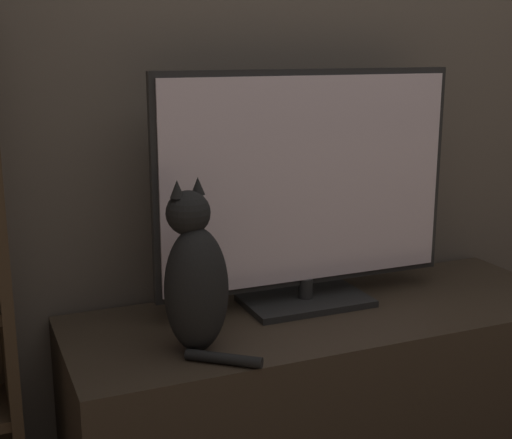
% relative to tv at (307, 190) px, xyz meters
% --- Properties ---
extents(wall_back, '(4.80, 0.05, 2.60)m').
position_rel_tv_xyz_m(wall_back, '(0.03, 0.23, 0.45)').
color(wall_back, '#60564C').
rests_on(wall_back, ground_plane).
extents(tv_stand, '(1.55, 0.56, 0.50)m').
position_rel_tv_xyz_m(tv_stand, '(0.03, -0.09, -0.60)').
color(tv_stand, '#33281E').
rests_on(tv_stand, ground_plane).
extents(tv, '(0.94, 0.23, 0.71)m').
position_rel_tv_xyz_m(tv, '(0.00, 0.00, 0.00)').
color(tv, black).
rests_on(tv, tv_stand).
extents(cat, '(0.22, 0.28, 0.45)m').
position_rel_tv_xyz_m(cat, '(-0.41, -0.19, -0.16)').
color(cat, black).
rests_on(cat, tv_stand).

